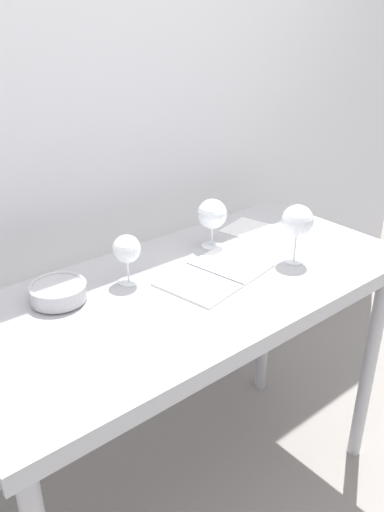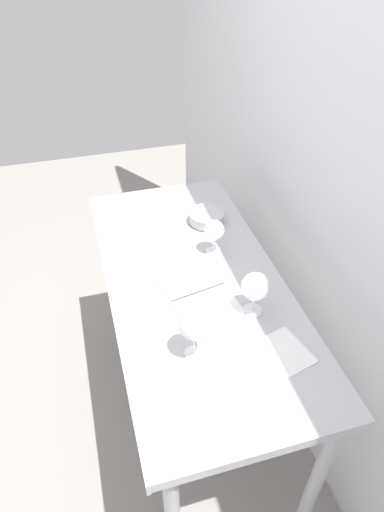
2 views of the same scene
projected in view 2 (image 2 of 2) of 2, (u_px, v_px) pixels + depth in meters
The scene contains 9 objects.
ground_plane at pixel (195, 409), 2.25m from camera, with size 6.00×6.00×0.00m, color gray.
back_wall at pixel (332, 168), 1.53m from camera, with size 3.80×0.04×2.60m, color silver.
steel_counter at pixel (194, 299), 1.75m from camera, with size 1.40×0.65×0.90m.
wine_glass_far_left at pixel (214, 231), 1.74m from camera, with size 0.08×0.08×0.15m.
wine_glass_far_right at pixel (256, 287), 1.48m from camera, with size 0.10×0.10×0.17m.
wine_glass_near_right at pixel (194, 325), 1.32m from camera, with size 0.10×0.10×0.19m.
open_notebook at pixel (198, 293), 1.62m from camera, with size 0.37×0.27×0.01m.
tasting_sheet_upper at pixel (275, 357), 1.40m from camera, with size 0.17×0.22×0.00m, color white.
tasting_bowl at pixel (207, 217), 1.95m from camera, with size 0.16×0.16×0.05m.
Camera 2 is at (1.19, -0.35, 2.04)m, focal length 30.97 mm.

